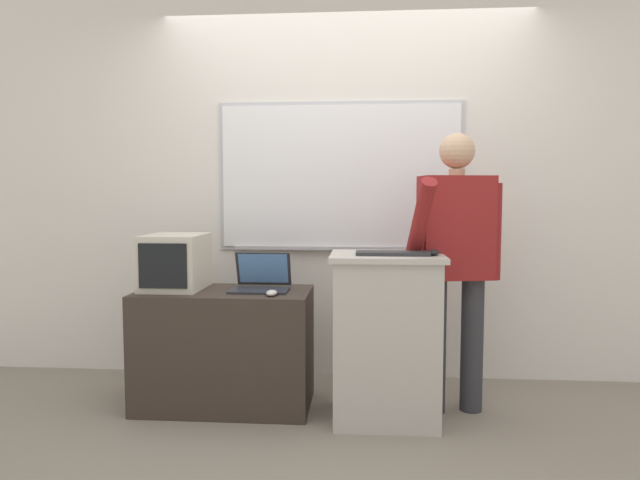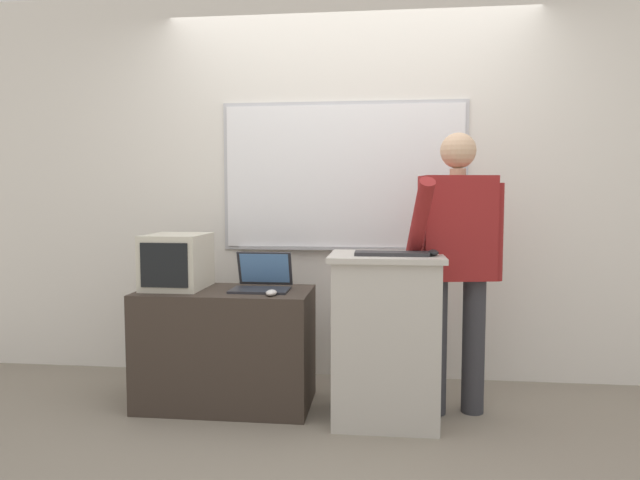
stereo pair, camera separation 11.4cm
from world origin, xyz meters
name	(u,v)px [view 1 (the left image)]	position (x,y,z in m)	size (l,w,h in m)	color
ground_plane	(338,442)	(0.00, 0.00, 0.00)	(30.00, 30.00, 0.00)	gray
back_wall	(346,186)	(0.00, 1.16, 1.33)	(6.40, 0.17, 2.66)	silver
lectern_podium	(386,337)	(0.26, 0.33, 0.47)	(0.62, 0.49, 0.94)	#BCB7AD
side_desk	(225,348)	(-0.70, 0.46, 0.35)	(1.02, 0.53, 0.70)	#382D26
person_presenter	(455,254)	(0.65, 0.48, 0.93)	(0.57, 0.57, 1.62)	#333338
laptop	(261,279)	(-0.48, 0.51, 0.76)	(0.34, 0.30, 0.22)	#28282D
wireless_keyboard	(393,253)	(0.28, 0.26, 0.95)	(0.40, 0.14, 0.02)	#2D2D30
computer_mouse_by_laptop	(272,293)	(-0.39, 0.30, 0.72)	(0.06, 0.10, 0.03)	silver
computer_mouse_by_keyboard	(434,252)	(0.50, 0.27, 0.96)	(0.06, 0.10, 0.03)	black
crt_monitor	(175,262)	(-1.01, 0.50, 0.87)	(0.34, 0.42, 0.33)	beige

